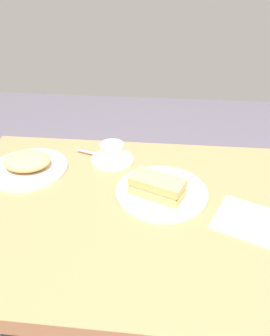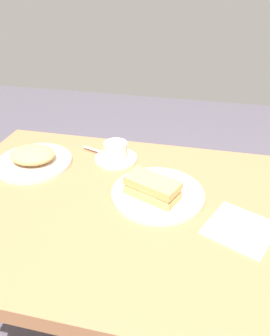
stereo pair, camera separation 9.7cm
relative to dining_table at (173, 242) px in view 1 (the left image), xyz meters
name	(u,v)px [view 1 (the left image)]	position (x,y,z in m)	size (l,w,h in m)	color
dining_table	(173,242)	(0.00, 0.00, 0.00)	(1.33, 0.73, 0.76)	#A36A44
sandwich_plate	(161,192)	(-0.04, 0.05, 0.14)	(0.26, 0.26, 0.01)	silver
sandwich_front	(157,186)	(-0.06, 0.03, 0.17)	(0.16, 0.12, 0.05)	tan
coffee_saucer	(112,160)	(-0.21, 0.22, 0.14)	(0.14, 0.14, 0.01)	silver
coffee_cup	(112,151)	(-0.21, 0.22, 0.17)	(0.08, 0.10, 0.05)	silver
spoon	(93,153)	(-0.28, 0.25, 0.15)	(0.10, 0.04, 0.01)	silver
side_plate	(29,169)	(-0.47, 0.13, 0.14)	(0.25, 0.25, 0.01)	silver
side_food_pile	(27,161)	(-0.47, 0.13, 0.17)	(0.15, 0.12, 0.04)	tan
napkin	(247,220)	(0.18, -0.04, 0.13)	(0.15, 0.15, 0.00)	white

